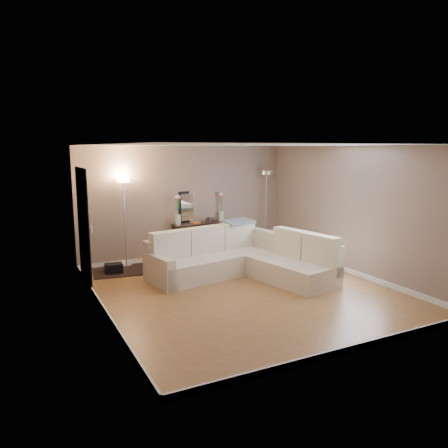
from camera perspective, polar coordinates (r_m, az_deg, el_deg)
name	(u,v)px	position (r m, az deg, el deg)	size (l,w,h in m)	color
floor	(244,291)	(8.01, 2.60, -8.70)	(5.00, 5.50, 0.01)	#996637
ceiling	(245,145)	(7.59, 2.76, 10.32)	(5.00, 5.50, 0.01)	white
wall_back	(186,203)	(10.16, -4.97, 2.81)	(5.00, 0.02, 2.60)	gray
wall_front	(357,253)	(5.50, 16.92, -3.65)	(5.00, 0.02, 2.60)	gray
wall_left	(99,232)	(6.84, -15.99, -1.01)	(0.02, 5.50, 2.60)	gray
wall_right	(353,211)	(9.18, 16.48, 1.67)	(0.02, 5.50, 2.60)	gray
baseboard_back	(187,255)	(10.37, -4.82, -4.07)	(5.00, 0.03, 0.10)	white
baseboard_front	(350,349)	(5.93, 16.12, -15.43)	(5.00, 0.03, 0.10)	white
baseboard_left	(105,310)	(7.18, -15.31, -10.84)	(0.03, 5.50, 0.10)	white
baseboard_right	(349,271)	(9.41, 16.00, -5.89)	(0.03, 5.50, 0.10)	white
doorway	(83,227)	(8.53, -17.89, -0.36)	(0.02, 1.20, 2.20)	black
switch_plate	(91,229)	(7.69, -16.93, -0.64)	(0.02, 0.08, 0.12)	white
sectional_sofa	(241,259)	(8.78, 2.20, -4.56)	(3.17, 2.75, 0.96)	beige
throw_blanket	(238,222)	(9.46, 1.90, 0.31)	(0.69, 0.40, 0.05)	slate
console_table	(197,238)	(10.24, -3.52, -1.86)	(1.36, 0.46, 0.82)	black
leaning_mirror	(197,206)	(10.30, -3.58, 2.33)	(0.95, 0.11, 0.74)	black
table_decor	(201,222)	(10.17, -3.03, 0.26)	(0.57, 0.14, 0.13)	#D65C25
flower_vase_left	(178,212)	(9.91, -6.03, 1.52)	(0.16, 0.13, 0.70)	silver
flower_vase_right	(221,209)	(10.43, -0.38, 1.99)	(0.16, 0.13, 0.70)	silver
floor_lamp_lit	(124,205)	(9.56, -12.93, 2.47)	(0.30, 0.30, 1.92)	silver
floor_lamp_unlit	(266,195)	(10.80, 5.53, 3.83)	(0.29, 0.29, 2.00)	silver
charcoal_rug	(124,270)	(9.46, -12.98, -5.93)	(1.25, 0.94, 0.02)	black
black_bag	(114,269)	(9.31, -14.21, -5.69)	(0.35, 0.25, 0.23)	black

